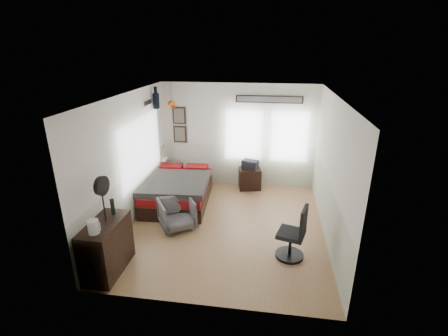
{
  "coord_description": "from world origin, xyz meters",
  "views": [
    {
      "loc": [
        0.83,
        -5.89,
        3.56
      ],
      "look_at": [
        -0.1,
        0.4,
        1.15
      ],
      "focal_mm": 26.0,
      "sensor_mm": 36.0,
      "label": 1
    }
  ],
  "objects": [
    {
      "name": "ground_plane",
      "position": [
        0.0,
        0.0,
        -0.01
      ],
      "size": [
        4.0,
        4.5,
        0.01
      ],
      "primitive_type": "cube",
      "color": "#936C46"
    },
    {
      "name": "room_shell",
      "position": [
        -0.08,
        0.19,
        1.61
      ],
      "size": [
        4.02,
        4.52,
        2.71
      ],
      "color": "silver",
      "rests_on": "ground_plane"
    },
    {
      "name": "wall_decor",
      "position": [
        -1.1,
        1.96,
        2.1
      ],
      "size": [
        3.55,
        1.32,
        1.44
      ],
      "color": "#342217",
      "rests_on": "room_shell"
    },
    {
      "name": "bed",
      "position": [
        -1.3,
        0.94,
        0.32
      ],
      "size": [
        1.57,
        2.11,
        0.65
      ],
      "rotation": [
        0.0,
        0.0,
        0.06
      ],
      "color": "black",
      "rests_on": "ground_plane"
    },
    {
      "name": "dresser",
      "position": [
        -1.74,
        -1.7,
        0.45
      ],
      "size": [
        0.48,
        1.0,
        0.9
      ],
      "primitive_type": "cube",
      "color": "black",
      "rests_on": "ground_plane"
    },
    {
      "name": "armchair",
      "position": [
        -1.0,
        -0.19,
        0.31
      ],
      "size": [
        0.93,
        0.94,
        0.63
      ],
      "primitive_type": "imported",
      "rotation": [
        0.0,
        0.0,
        0.56
      ],
      "color": "slate",
      "rests_on": "ground_plane"
    },
    {
      "name": "nightstand",
      "position": [
        0.35,
        2.01,
        0.28
      ],
      "size": [
        0.63,
        0.54,
        0.55
      ],
      "primitive_type": "cube",
      "rotation": [
        0.0,
        0.0,
        0.2
      ],
      "color": "black",
      "rests_on": "ground_plane"
    },
    {
      "name": "task_chair",
      "position": [
        1.33,
        -0.88,
        0.41
      ],
      "size": [
        0.55,
        0.55,
        1.01
      ],
      "rotation": [
        0.0,
        0.0,
        -0.28
      ],
      "color": "black",
      "rests_on": "ground_plane"
    },
    {
      "name": "kettle",
      "position": [
        -1.73,
        -1.99,
        1.01
      ],
      "size": [
        0.19,
        0.17,
        0.22
      ],
      "rotation": [
        0.0,
        0.0,
        -0.21
      ],
      "color": "silver",
      "rests_on": "dresser"
    },
    {
      "name": "bottle",
      "position": [
        -1.72,
        -1.39,
        1.04
      ],
      "size": [
        0.07,
        0.07,
        0.28
      ],
      "primitive_type": "cylinder",
      "color": "black",
      "rests_on": "dresser"
    },
    {
      "name": "stand_fan",
      "position": [
        -1.72,
        -1.61,
        1.51
      ],
      "size": [
        0.12,
        0.32,
        0.78
      ],
      "rotation": [
        0.0,
        0.0,
        -0.11
      ],
      "color": "black",
      "rests_on": "dresser"
    },
    {
      "name": "black_bag",
      "position": [
        0.35,
        2.01,
        0.67
      ],
      "size": [
        0.45,
        0.36,
        0.23
      ],
      "primitive_type": "cube",
      "rotation": [
        0.0,
        0.0,
        -0.3
      ],
      "color": "black",
      "rests_on": "nightstand"
    }
  ]
}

